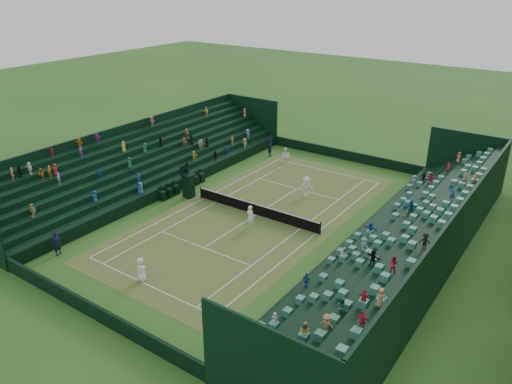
% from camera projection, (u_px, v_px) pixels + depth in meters
% --- Properties ---
extents(ground, '(160.00, 160.00, 0.00)m').
position_uv_depth(ground, '(256.00, 215.00, 39.88)').
color(ground, '#285A1C').
rests_on(ground, ground).
extents(court_surface, '(12.97, 26.77, 0.01)m').
position_uv_depth(court_surface, '(256.00, 215.00, 39.88)').
color(court_surface, '#3B7125').
rests_on(court_surface, ground).
extents(perimeter_wall_north, '(17.17, 0.20, 1.00)m').
position_uv_depth(perimeter_wall_north, '(344.00, 155.00, 51.58)').
color(perimeter_wall_north, black).
rests_on(perimeter_wall_north, ground).
extents(perimeter_wall_south, '(17.17, 0.20, 1.00)m').
position_uv_depth(perimeter_wall_south, '(92.00, 310.00, 27.78)').
color(perimeter_wall_south, black).
rests_on(perimeter_wall_south, ground).
extents(perimeter_wall_east, '(0.20, 31.77, 1.00)m').
position_uv_depth(perimeter_wall_east, '(354.00, 239.00, 35.22)').
color(perimeter_wall_east, black).
rests_on(perimeter_wall_east, ground).
extents(perimeter_wall_west, '(0.20, 31.77, 1.00)m').
position_uv_depth(perimeter_wall_west, '(178.00, 185.00, 44.14)').
color(perimeter_wall_west, black).
rests_on(perimeter_wall_west, ground).
extents(north_grandstand, '(6.60, 32.00, 4.90)m').
position_uv_depth(north_grandstand, '(414.00, 243.00, 32.60)').
color(north_grandstand, black).
rests_on(north_grandstand, ground).
extents(south_grandstand, '(6.60, 32.00, 4.90)m').
position_uv_depth(south_grandstand, '(144.00, 165.00, 45.91)').
color(south_grandstand, black).
rests_on(south_grandstand, ground).
extents(tennis_net, '(11.67, 0.10, 1.06)m').
position_uv_depth(tennis_net, '(256.00, 209.00, 39.67)').
color(tennis_net, black).
rests_on(tennis_net, ground).
extents(umpire_chair, '(1.01, 1.01, 3.19)m').
position_uv_depth(umpire_chair, '(188.00, 182.00, 42.53)').
color(umpire_chair, black).
rests_on(umpire_chair, ground).
extents(courtside_chairs, '(0.55, 5.52, 1.19)m').
position_uv_depth(courtside_chairs, '(183.00, 186.00, 44.16)').
color(courtside_chairs, black).
rests_on(courtside_chairs, ground).
extents(player_near_west, '(0.89, 0.68, 1.61)m').
position_uv_depth(player_near_west, '(141.00, 269.00, 31.06)').
color(player_near_west, white).
rests_on(player_near_west, ground).
extents(player_near_east, '(0.72, 0.49, 1.92)m').
position_uv_depth(player_near_east, '(250.00, 217.00, 37.38)').
color(player_near_east, white).
rests_on(player_near_east, ground).
extents(player_far_west, '(0.88, 0.70, 1.74)m').
position_uv_depth(player_far_west, '(286.00, 156.00, 50.07)').
color(player_far_west, white).
rests_on(player_far_west, ground).
extents(player_far_east, '(1.33, 1.12, 1.78)m').
position_uv_depth(player_far_east, '(306.00, 187.00, 42.90)').
color(player_far_east, white).
rests_on(player_far_east, ground).
extents(line_judge_north, '(0.65, 0.80, 1.91)m').
position_uv_depth(line_judge_north, '(270.00, 148.00, 52.28)').
color(line_judge_north, black).
rests_on(line_judge_north, ground).
extents(line_judge_south, '(0.59, 0.74, 1.76)m').
position_uv_depth(line_judge_south, '(57.00, 243.00, 33.92)').
color(line_judge_south, black).
rests_on(line_judge_south, ground).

